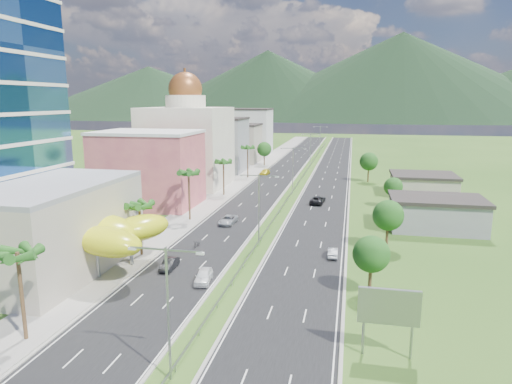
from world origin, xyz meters
The scene contains 37 objects.
ground centered at (0.00, 0.00, 0.00)m, with size 500.00×500.00×0.00m, color #2D5119.
road_left centered at (-7.50, 90.00, 0.02)m, with size 11.00×260.00×0.04m, color black.
road_right centered at (7.50, 90.00, 0.02)m, with size 11.00×260.00×0.04m, color black.
sidewalk_left centered at (-17.00, 90.00, 0.06)m, with size 7.00×260.00×0.12m, color gray.
median_guardrail centered at (0.00, 71.99, 0.62)m, with size 0.10×216.06×0.76m.
streetlight_median_a centered at (0.00, -25.00, 6.75)m, with size 6.04×0.25×11.00m.
streetlight_median_b centered at (0.00, 10.00, 6.75)m, with size 6.04×0.25×11.00m.
streetlight_median_c centered at (0.00, 50.00, 6.75)m, with size 6.04×0.25×11.00m.
streetlight_median_d centered at (0.00, 95.00, 6.75)m, with size 6.04×0.25×11.00m.
streetlight_median_e centered at (0.00, 140.00, 6.75)m, with size 6.04×0.25×11.00m.
lime_canopy centered at (-20.00, -4.00, 4.99)m, with size 18.00×15.00×7.40m.
pink_shophouse centered at (-28.00, 32.00, 7.50)m, with size 20.00×15.00×15.00m, color #B54A5B.
domed_building centered at (-28.00, 55.00, 11.35)m, with size 20.00×20.00×28.70m.
midrise_grey centered at (-27.00, 80.00, 8.00)m, with size 16.00×15.00×16.00m, color gray.
midrise_beige centered at (-27.00, 102.00, 6.50)m, with size 16.00×15.00×13.00m, color #A69A88.
midrise_white centered at (-27.00, 125.00, 9.00)m, with size 16.00×15.00×18.00m, color silver.
billboard centered at (17.00, -18.00, 4.42)m, with size 5.20×0.35×6.20m.
shed_near centered at (28.00, 25.00, 2.50)m, with size 15.00×10.00×5.00m, color gray.
shed_far centered at (30.00, 55.00, 2.20)m, with size 14.00×12.00×4.40m, color #A69A88.
palm_tree_a centered at (-15.50, -22.00, 8.02)m, with size 3.60×3.60×9.10m.
palm_tree_b centered at (-15.50, 2.00, 7.06)m, with size 3.60×3.60×8.10m.
palm_tree_c centered at (-15.50, 22.00, 8.50)m, with size 3.60×3.60×9.60m.
palm_tree_d centered at (-15.50, 45.00, 7.54)m, with size 3.60×3.60×8.60m.
palm_tree_e centered at (-15.50, 70.00, 8.31)m, with size 3.60×3.60×9.40m.
leafy_tree_lfar centered at (-15.50, 95.00, 5.58)m, with size 4.90×4.90×8.05m.
leafy_tree_ra centered at (16.00, -5.00, 4.78)m, with size 4.20×4.20×6.90m.
leafy_tree_rb centered at (19.00, 12.00, 5.18)m, with size 4.55×4.55×7.47m.
leafy_tree_rc centered at (22.00, 40.00, 4.37)m, with size 3.85×3.85×6.33m.
leafy_tree_rd centered at (18.00, 70.00, 5.58)m, with size 4.90×4.90×8.05m.
mountain_ridge centered at (60.00, 450.00, 0.00)m, with size 860.00×140.00×90.00m, color black, non-canonical shape.
car_white_near_left centered at (-3.67, -5.67, 0.81)m, with size 1.82×4.53×1.54m, color white.
car_dark_left centered at (-9.43, -2.43, 0.73)m, with size 1.46×4.20×1.38m, color black.
car_silver_mid_left centered at (-7.78, 20.62, 0.78)m, with size 2.46×5.33×1.48m, color #A4A6AB.
car_yellow_far_left centered at (-11.62, 75.70, 0.82)m, with size 2.20×5.41×1.57m, color gold.
car_silver_right centered at (11.32, 6.92, 0.69)m, with size 1.37×3.92×1.29m, color #ACAEB4.
car_dark_far_right centered at (6.66, 40.48, 0.85)m, with size 2.67×5.80×1.61m, color black.
motorcycle centered at (-8.91, 6.88, 0.69)m, with size 0.61×2.03×1.30m, color black.
Camera 1 is at (13.36, -55.52, 21.80)m, focal length 32.00 mm.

